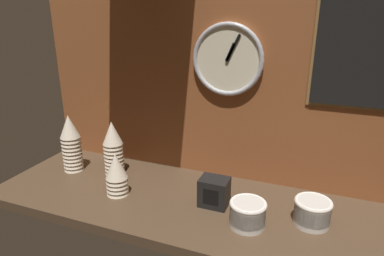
% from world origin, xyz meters
% --- Properties ---
extents(ground_plane, '(1.60, 0.56, 0.04)m').
position_xyz_m(ground_plane, '(0.00, 0.00, -0.02)').
color(ground_plane, '#4C3826').
extents(wall_tiled_back, '(1.60, 0.03, 1.05)m').
position_xyz_m(wall_tiled_back, '(0.00, 0.27, 0.53)').
color(wall_tiled_back, brown).
rests_on(wall_tiled_back, ground_plane).
extents(cup_stack_left, '(0.09, 0.09, 0.25)m').
position_xyz_m(cup_stack_left, '(-0.40, 0.09, 0.12)').
color(cup_stack_left, beige).
rests_on(cup_stack_left, ground_plane).
extents(cup_stack_far_left, '(0.09, 0.09, 0.27)m').
position_xyz_m(cup_stack_far_left, '(-0.60, 0.05, 0.13)').
color(cup_stack_far_left, beige).
rests_on(cup_stack_far_left, ground_plane).
extents(cup_stack_center_left, '(0.09, 0.09, 0.18)m').
position_xyz_m(cup_stack_center_left, '(-0.28, -0.06, 0.09)').
color(cup_stack_center_left, beige).
rests_on(cup_stack_center_left, ground_plane).
extents(bowl_stack_right, '(0.13, 0.13, 0.09)m').
position_xyz_m(bowl_stack_right, '(0.26, -0.09, 0.05)').
color(bowl_stack_right, beige).
rests_on(bowl_stack_right, ground_plane).
extents(bowl_stack_far_right, '(0.13, 0.13, 0.09)m').
position_xyz_m(bowl_stack_far_right, '(0.47, 0.01, 0.05)').
color(bowl_stack_far_right, beige).
rests_on(bowl_stack_far_right, ground_plane).
extents(wall_clock, '(0.29, 0.03, 0.29)m').
position_xyz_m(wall_clock, '(0.08, 0.23, 0.52)').
color(wall_clock, beige).
extents(menu_board, '(0.36, 0.01, 0.54)m').
position_xyz_m(menu_board, '(0.58, 0.24, 0.64)').
color(menu_board, olive).
extents(napkin_dispenser, '(0.11, 0.09, 0.11)m').
position_xyz_m(napkin_dispenser, '(0.11, 0.00, 0.06)').
color(napkin_dispenser, black).
rests_on(napkin_dispenser, ground_plane).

